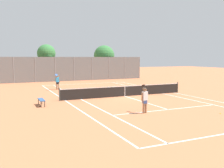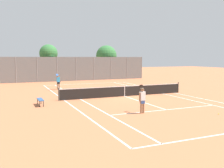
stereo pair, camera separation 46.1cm
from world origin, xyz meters
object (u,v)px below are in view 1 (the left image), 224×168
(player_near_side, at_px, (145,99))
(courtside_bench, at_px, (41,100))
(loose_tennis_ball_3, at_px, (96,88))
(loose_tennis_ball_0, at_px, (96,91))
(tree_behind_left, at_px, (47,54))
(loose_tennis_ball_4, at_px, (66,96))
(tree_behind_right, at_px, (105,56))
(loose_tennis_ball_2, at_px, (77,88))
(loose_tennis_ball_1, at_px, (220,113))
(tennis_net, at_px, (125,91))
(player_far_left, at_px, (57,81))

(player_near_side, height_order, courtside_bench, player_near_side)
(player_near_side, xyz_separation_m, loose_tennis_ball_3, (1.56, 12.91, -0.89))
(loose_tennis_ball_0, height_order, tree_behind_left, tree_behind_left)
(loose_tennis_ball_4, relative_size, tree_behind_right, 0.01)
(player_near_side, xyz_separation_m, loose_tennis_ball_0, (0.67, 10.62, -0.89))
(loose_tennis_ball_0, relative_size, courtside_bench, 0.04)
(player_near_side, relative_size, loose_tennis_ball_2, 26.88)
(loose_tennis_ball_1, distance_m, tree_behind_right, 29.20)
(tennis_net, relative_size, tree_behind_left, 2.18)
(courtside_bench, bearing_deg, loose_tennis_ball_3, 47.26)
(loose_tennis_ball_2, bearing_deg, loose_tennis_ball_0, -71.10)
(loose_tennis_ball_0, xyz_separation_m, loose_tennis_ball_2, (-1.08, 3.16, 0.00))
(loose_tennis_ball_0, height_order, tree_behind_right, tree_behind_right)
(loose_tennis_ball_1, xyz_separation_m, tree_behind_left, (-5.91, 27.44, 3.97))
(player_far_left, relative_size, loose_tennis_ball_4, 26.88)
(loose_tennis_ball_4, xyz_separation_m, tree_behind_left, (1.13, 16.50, 3.97))
(loose_tennis_ball_4, relative_size, courtside_bench, 0.04)
(tree_behind_left, bearing_deg, player_near_side, -86.10)
(player_far_left, bearing_deg, loose_tennis_ball_1, -67.20)
(loose_tennis_ball_4, bearing_deg, player_far_left, 86.73)
(tree_behind_left, bearing_deg, loose_tennis_ball_2, -83.50)
(loose_tennis_ball_3, distance_m, courtside_bench, 10.52)
(loose_tennis_ball_3, relative_size, tree_behind_left, 0.01)
(loose_tennis_ball_2, bearing_deg, courtside_bench, -120.99)
(player_near_side, bearing_deg, courtside_bench, 137.07)
(player_near_side, distance_m, loose_tennis_ball_4, 9.27)
(player_far_left, xyz_separation_m, tree_behind_right, (10.83, 12.64, 2.80))
(tennis_net, relative_size, player_near_side, 6.76)
(loose_tennis_ball_3, relative_size, loose_tennis_ball_4, 1.00)
(tree_behind_right, bearing_deg, loose_tennis_ball_4, -122.09)
(player_near_side, bearing_deg, tree_behind_left, 93.90)
(player_far_left, distance_m, tree_behind_right, 16.88)
(loose_tennis_ball_3, bearing_deg, courtside_bench, -132.74)
(loose_tennis_ball_1, height_order, courtside_bench, courtside_bench)
(courtside_bench, bearing_deg, loose_tennis_ball_0, 41.03)
(tennis_net, xyz_separation_m, courtside_bench, (-7.59, -1.45, -0.10))
(player_far_left, height_order, tree_behind_left, tree_behind_left)
(loose_tennis_ball_0, xyz_separation_m, loose_tennis_ball_3, (0.89, 2.29, 0.00))
(courtside_bench, distance_m, tree_behind_right, 25.65)
(tree_behind_left, height_order, tree_behind_right, tree_behind_right)
(tennis_net, height_order, loose_tennis_ball_1, tennis_net)
(tennis_net, distance_m, courtside_bench, 7.73)
(loose_tennis_ball_0, relative_size, loose_tennis_ball_4, 1.00)
(loose_tennis_ball_0, xyz_separation_m, loose_tennis_ball_1, (3.52, -12.78, 0.00))
(tree_behind_left, bearing_deg, loose_tennis_ball_3, -75.13)
(loose_tennis_ball_1, relative_size, tree_behind_left, 0.01)
(tree_behind_left, xyz_separation_m, tree_behind_right, (10.00, 1.24, -0.28))
(tree_behind_left, bearing_deg, tennis_net, -78.67)
(tennis_net, bearing_deg, player_near_side, -106.82)
(loose_tennis_ball_0, distance_m, loose_tennis_ball_3, 2.46)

